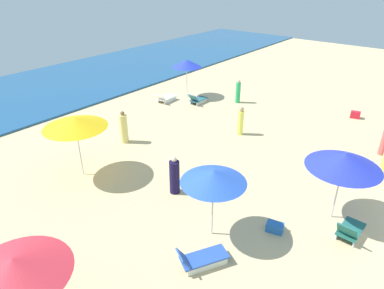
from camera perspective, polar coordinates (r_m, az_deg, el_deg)
name	(u,v)px	position (r m, az deg, el deg)	size (l,w,h in m)	color
ocean	(38,90)	(26.35, -24.22, 8.21)	(60.00, 10.53, 0.12)	#1F5386
umbrella_0	(14,267)	(8.43, -27.46, -17.60)	(2.35, 2.35, 2.34)	silver
umbrella_1	(187,63)	(22.45, -0.88, 13.35)	(1.87, 1.87, 2.46)	silver
lounge_chair_1_0	(198,100)	(21.74, 0.94, 7.48)	(1.34, 0.58, 0.72)	silver
lounge_chair_1_1	(166,98)	(22.10, -4.37, 7.71)	(1.42, 0.68, 0.62)	silver
umbrella_2	(75,122)	(13.98, -18.91, 3.51)	(2.49, 2.49, 2.56)	silver
umbrella_4	(214,177)	(10.16, 3.60, -5.35)	(2.01, 2.01, 2.38)	silver
lounge_chair_4_0	(201,258)	(10.34, 1.55, -18.42)	(1.56, 1.21, 0.66)	silver
umbrella_5	(344,160)	(11.84, 24.01, -2.44)	(2.38, 2.38, 2.50)	silver
lounge_chair_5_0	(350,230)	(12.23, 24.76, -12.83)	(1.25, 0.66, 0.77)	silver
beachgoer_1	(238,92)	(21.97, 7.66, 8.70)	(0.33, 0.33, 1.51)	#2FB264
beachgoer_3	(175,176)	(12.90, -2.92, -5.33)	(0.49, 0.49, 1.54)	#19133B
beachgoer_5	(241,121)	(17.59, 8.08, 3.85)	(0.41, 0.41, 1.50)	#F9F95F
beachgoer_7	(124,128)	(16.92, -11.28, 2.70)	(0.46, 0.46, 1.62)	#E3D877
cooler_box_0	(275,227)	(11.77, 13.59, -13.23)	(0.54, 0.34, 0.30)	blue
cooler_box_1	(355,115)	(21.69, 25.51, 4.49)	(0.51, 0.32, 0.39)	red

